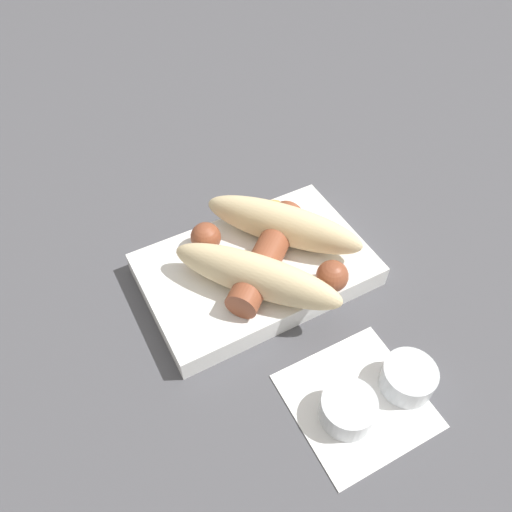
{
  "coord_description": "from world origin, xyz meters",
  "views": [
    {
      "loc": [
        0.17,
        0.32,
        0.47
      ],
      "look_at": [
        0.0,
        0.0,
        0.04
      ],
      "focal_mm": 35.0,
      "sensor_mm": 36.0,
      "label": 1
    }
  ],
  "objects_px": {
    "condiment_cup_near": "(347,410)",
    "sausage": "(267,256)",
    "food_tray": "(256,269)",
    "bread_roll": "(270,249)",
    "condiment_cup_far": "(407,379)"
  },
  "relations": [
    {
      "from": "bread_roll",
      "to": "condiment_cup_near",
      "type": "distance_m",
      "value": 0.19
    },
    {
      "from": "food_tray",
      "to": "condiment_cup_near",
      "type": "relative_size",
      "value": 4.82
    },
    {
      "from": "condiment_cup_far",
      "to": "food_tray",
      "type": "bearing_deg",
      "value": -71.36
    },
    {
      "from": "sausage",
      "to": "condiment_cup_far",
      "type": "height_order",
      "value": "sausage"
    },
    {
      "from": "condiment_cup_near",
      "to": "sausage",
      "type": "bearing_deg",
      "value": -94.13
    },
    {
      "from": "bread_roll",
      "to": "condiment_cup_near",
      "type": "relative_size",
      "value": 4.2
    },
    {
      "from": "food_tray",
      "to": "sausage",
      "type": "relative_size",
      "value": 1.69
    },
    {
      "from": "bread_roll",
      "to": "condiment_cup_near",
      "type": "height_order",
      "value": "bread_roll"
    },
    {
      "from": "food_tray",
      "to": "bread_roll",
      "type": "distance_m",
      "value": 0.04
    },
    {
      "from": "food_tray",
      "to": "bread_roll",
      "type": "xyz_separation_m",
      "value": [
        -0.01,
        0.01,
        0.04
      ]
    },
    {
      "from": "food_tray",
      "to": "sausage",
      "type": "xyz_separation_m",
      "value": [
        -0.01,
        0.01,
        0.03
      ]
    },
    {
      "from": "bread_roll",
      "to": "condiment_cup_far",
      "type": "relative_size",
      "value": 4.2
    },
    {
      "from": "food_tray",
      "to": "condiment_cup_far",
      "type": "height_order",
      "value": "condiment_cup_far"
    },
    {
      "from": "food_tray",
      "to": "bread_roll",
      "type": "bearing_deg",
      "value": 138.52
    },
    {
      "from": "sausage",
      "to": "condiment_cup_far",
      "type": "bearing_deg",
      "value": 107.62
    }
  ]
}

